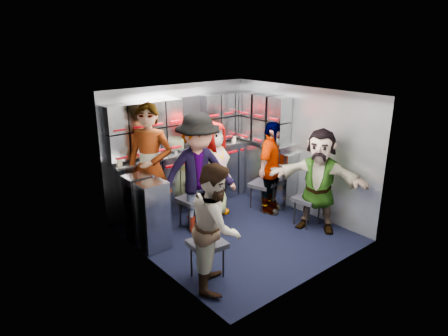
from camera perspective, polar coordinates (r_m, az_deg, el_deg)
floor at (r=6.16m, az=1.73°, el=-9.20°), size 3.00×3.00×0.00m
wall_back at (r=6.90m, az=-6.47°, el=3.11°), size 2.80×0.04×2.10m
wall_left at (r=4.99m, az=-10.33°, el=-3.09°), size 0.04×3.00×2.10m
wall_right at (r=6.72m, az=10.81°, el=2.50°), size 0.04×3.00×2.10m
ceiling at (r=5.51m, az=1.94°, el=10.55°), size 2.80×3.00×0.02m
cart_bank_back at (r=6.90m, az=-5.34°, el=-1.69°), size 2.68×0.38×0.99m
cart_bank_left at (r=5.75m, az=-10.99°, el=-6.18°), size 0.38×0.76×0.99m
counter at (r=6.74m, az=-5.47°, el=2.47°), size 2.68×0.42×0.03m
locker_bank_back at (r=6.67m, az=-5.89°, el=6.50°), size 2.68×0.28×0.82m
locker_bank_right at (r=6.97m, az=5.78°, el=7.00°), size 0.28×1.00×0.82m
right_cabinet at (r=7.16m, az=6.10°, el=-0.92°), size 0.28×1.20×1.00m
coffee_niche at (r=6.83m, az=-4.91°, el=6.62°), size 0.46×0.16×0.84m
red_latch_strip at (r=6.62m, az=-4.45°, el=0.98°), size 2.60×0.02×0.03m
jump_seat_near_left at (r=4.93m, az=-2.43°, el=-11.04°), size 0.45×0.43×0.48m
jump_seat_mid_left at (r=6.22m, az=-4.57°, el=-4.68°), size 0.44×0.42×0.48m
jump_seat_center at (r=6.73m, az=-2.57°, el=-3.04°), size 0.46×0.44×0.45m
jump_seat_mid_right at (r=6.87m, az=5.48°, el=-2.50°), size 0.48×0.46×0.47m
jump_seat_near_right at (r=6.38m, az=11.85°, el=-4.52°), size 0.43×0.41×0.46m
attendant_standing at (r=6.03m, az=-10.48°, el=-0.06°), size 0.79×0.85×1.95m
attendant_arc_a at (r=4.65m, az=-1.12°, el=-8.31°), size 0.92×0.93×1.52m
attendant_arc_b at (r=5.91m, az=-3.67°, el=-0.85°), size 1.31×0.96×1.82m
attendant_arc_c at (r=6.46m, az=-1.65°, el=-0.21°), size 0.88×0.68×1.59m
attendant_arc_d at (r=6.63m, az=6.68°, el=0.00°), size 0.98×0.74×1.55m
attendant_arc_e at (r=6.15m, az=13.38°, el=-1.73°), size 1.07×1.52×1.58m
bottle_left at (r=6.37m, az=-9.32°, el=2.80°), size 0.07×0.07×0.27m
bottle_mid at (r=6.54m, az=-6.94°, el=3.22°), size 0.06×0.06×0.26m
bottle_right at (r=6.96m, az=-1.78°, el=4.19°), size 0.07×0.07×0.24m
cup_left at (r=6.09m, az=-14.75°, el=0.83°), size 0.09×0.09×0.10m
cup_right at (r=7.28m, az=1.42°, el=4.22°), size 0.08×0.08×0.09m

